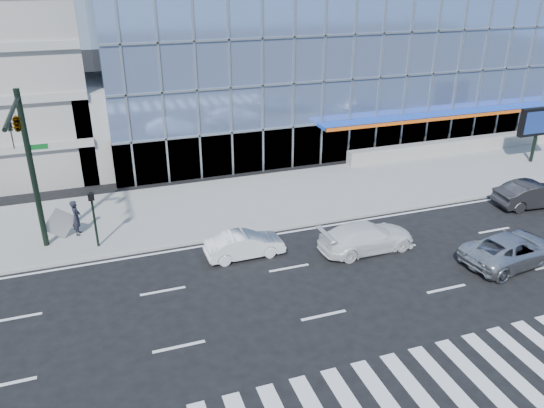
{
  "coord_description": "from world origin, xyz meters",
  "views": [
    {
      "loc": [
        -7.98,
        -20.36,
        13.15
      ],
      "look_at": [
        0.18,
        3.0,
        2.06
      ],
      "focal_mm": 35.0,
      "sensor_mm": 36.0,
      "label": 1
    }
  ],
  "objects_px": {
    "dark_sedan": "(534,194)",
    "tilted_panel": "(60,223)",
    "traffic_signal": "(22,140)",
    "ped_signal_post": "(93,211)",
    "white_suv": "(367,237)",
    "marquee_sign": "(539,123)",
    "silver_suv": "(513,249)",
    "white_sedan": "(245,245)",
    "pedestrian": "(76,218)"
  },
  "relations": [
    {
      "from": "dark_sedan",
      "to": "tilted_panel",
      "type": "relative_size",
      "value": 3.61
    },
    {
      "from": "traffic_signal",
      "to": "tilted_panel",
      "type": "bearing_deg",
      "value": 67.2
    },
    {
      "from": "ped_signal_post",
      "to": "white_suv",
      "type": "bearing_deg",
      "value": -19.53
    },
    {
      "from": "marquee_sign",
      "to": "tilted_panel",
      "type": "bearing_deg",
      "value": -177.18
    },
    {
      "from": "marquee_sign",
      "to": "silver_suv",
      "type": "distance_m",
      "value": 16.26
    },
    {
      "from": "ped_signal_post",
      "to": "white_sedan",
      "type": "height_order",
      "value": "ped_signal_post"
    },
    {
      "from": "pedestrian",
      "to": "white_sedan",
      "type": "bearing_deg",
      "value": -113.95
    },
    {
      "from": "white_suv",
      "to": "tilted_panel",
      "type": "bearing_deg",
      "value": 65.22
    },
    {
      "from": "marquee_sign",
      "to": "white_suv",
      "type": "distance_m",
      "value": 19.38
    },
    {
      "from": "marquee_sign",
      "to": "tilted_panel",
      "type": "height_order",
      "value": "marquee_sign"
    },
    {
      "from": "traffic_signal",
      "to": "tilted_panel",
      "type": "height_order",
      "value": "traffic_signal"
    },
    {
      "from": "white_suv",
      "to": "ped_signal_post",
      "type": "bearing_deg",
      "value": 68.15
    },
    {
      "from": "traffic_signal",
      "to": "marquee_sign",
      "type": "bearing_deg",
      "value": 5.92
    },
    {
      "from": "ped_signal_post",
      "to": "tilted_panel",
      "type": "distance_m",
      "value": 2.51
    },
    {
      "from": "white_suv",
      "to": "white_sedan",
      "type": "xyz_separation_m",
      "value": [
        -6.0,
        1.41,
        -0.08
      ]
    },
    {
      "from": "white_sedan",
      "to": "dark_sedan",
      "type": "relative_size",
      "value": 0.83
    },
    {
      "from": "traffic_signal",
      "to": "pedestrian",
      "type": "height_order",
      "value": "traffic_signal"
    },
    {
      "from": "dark_sedan",
      "to": "white_sedan",
      "type": "bearing_deg",
      "value": 95.54
    },
    {
      "from": "traffic_signal",
      "to": "dark_sedan",
      "type": "relative_size",
      "value": 1.71
    },
    {
      "from": "white_sedan",
      "to": "ped_signal_post",
      "type": "bearing_deg",
      "value": 64.25
    },
    {
      "from": "marquee_sign",
      "to": "pedestrian",
      "type": "xyz_separation_m",
      "value": [
        -31.42,
        -1.26,
        -1.95
      ]
    },
    {
      "from": "pedestrian",
      "to": "white_suv",
      "type": "bearing_deg",
      "value": -106.23
    },
    {
      "from": "silver_suv",
      "to": "white_suv",
      "type": "height_order",
      "value": "silver_suv"
    },
    {
      "from": "dark_sedan",
      "to": "tilted_panel",
      "type": "bearing_deg",
      "value": 85.59
    },
    {
      "from": "traffic_signal",
      "to": "pedestrian",
      "type": "bearing_deg",
      "value": 53.84
    },
    {
      "from": "white_suv",
      "to": "dark_sedan",
      "type": "relative_size",
      "value": 1.07
    },
    {
      "from": "traffic_signal",
      "to": "pedestrian",
      "type": "relative_size",
      "value": 4.14
    },
    {
      "from": "silver_suv",
      "to": "dark_sedan",
      "type": "relative_size",
      "value": 1.13
    },
    {
      "from": "white_suv",
      "to": "traffic_signal",
      "type": "bearing_deg",
      "value": 72.44
    },
    {
      "from": "ped_signal_post",
      "to": "silver_suv",
      "type": "xyz_separation_m",
      "value": [
        18.83,
        -8.03,
        -1.4
      ]
    },
    {
      "from": "silver_suv",
      "to": "dark_sedan",
      "type": "distance_m",
      "value": 7.8
    },
    {
      "from": "silver_suv",
      "to": "marquee_sign",
      "type": "bearing_deg",
      "value": -53.87
    },
    {
      "from": "white_suv",
      "to": "marquee_sign",
      "type": "bearing_deg",
      "value": -69.05
    },
    {
      "from": "silver_suv",
      "to": "white_suv",
      "type": "relative_size",
      "value": 1.06
    },
    {
      "from": "traffic_signal",
      "to": "white_sedan",
      "type": "xyz_separation_m",
      "value": [
        9.33,
        -2.77,
        -5.52
      ]
    },
    {
      "from": "traffic_signal",
      "to": "tilted_panel",
      "type": "xyz_separation_m",
      "value": [
        0.77,
        1.84,
        -5.1
      ]
    },
    {
      "from": "silver_suv",
      "to": "ped_signal_post",
      "type": "bearing_deg",
      "value": 59.54
    },
    {
      "from": "traffic_signal",
      "to": "white_suv",
      "type": "height_order",
      "value": "traffic_signal"
    },
    {
      "from": "white_suv",
      "to": "pedestrian",
      "type": "distance_m",
      "value": 15.14
    },
    {
      "from": "pedestrian",
      "to": "tilted_panel",
      "type": "height_order",
      "value": "pedestrian"
    },
    {
      "from": "white_suv",
      "to": "white_sedan",
      "type": "height_order",
      "value": "white_suv"
    },
    {
      "from": "white_sedan",
      "to": "pedestrian",
      "type": "bearing_deg",
      "value": 56.51
    },
    {
      "from": "silver_suv",
      "to": "pedestrian",
      "type": "xyz_separation_m",
      "value": [
        -19.75,
        9.81,
        0.38
      ]
    },
    {
      "from": "traffic_signal",
      "to": "white_suv",
      "type": "relative_size",
      "value": 1.6
    },
    {
      "from": "white_sedan",
      "to": "pedestrian",
      "type": "xyz_separation_m",
      "value": [
        -7.75,
        4.93,
        0.47
      ]
    },
    {
      "from": "traffic_signal",
      "to": "white_sedan",
      "type": "distance_m",
      "value": 11.19
    },
    {
      "from": "white_sedan",
      "to": "tilted_panel",
      "type": "xyz_separation_m",
      "value": [
        -8.55,
        4.61,
        0.42
      ]
    },
    {
      "from": "marquee_sign",
      "to": "pedestrian",
      "type": "height_order",
      "value": "marquee_sign"
    },
    {
      "from": "white_suv",
      "to": "dark_sedan",
      "type": "distance_m",
      "value": 12.09
    },
    {
      "from": "ped_signal_post",
      "to": "white_suv",
      "type": "height_order",
      "value": "ped_signal_post"
    }
  ]
}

